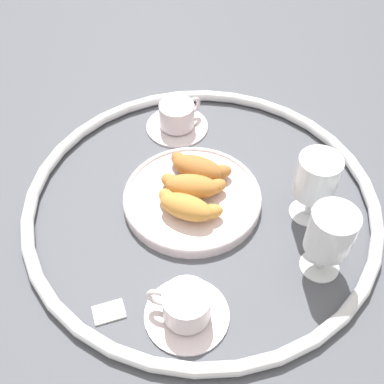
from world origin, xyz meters
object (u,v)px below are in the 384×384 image
at_px(coffee_cup_near, 177,118).
at_px(croissant_extra, 198,167).
at_px(pastry_plate, 192,198).
at_px(croissant_small, 192,186).
at_px(coffee_cup_far, 186,308).
at_px(sugar_packet, 109,311).
at_px(juice_glass_right, 330,234).
at_px(croissant_large, 187,206).
at_px(juice_glass_left, 316,180).

bearing_deg(coffee_cup_near, croissant_extra, -50.23).
xyz_separation_m(pastry_plate, croissant_extra, (-0.01, 0.05, 0.03)).
bearing_deg(croissant_small, coffee_cup_far, -67.19).
bearing_deg(sugar_packet, croissant_small, 42.33).
relative_size(croissant_extra, coffee_cup_near, 1.01).
height_order(croissant_extra, juice_glass_right, juice_glass_right).
height_order(croissant_large, sugar_packet, croissant_large).
xyz_separation_m(croissant_extra, sugar_packet, (-0.01, -0.32, -0.04)).
height_order(pastry_plate, coffee_cup_near, coffee_cup_near).
distance_m(croissant_small, coffee_cup_near, 0.22).
height_order(croissant_small, coffee_cup_far, croissant_small).
bearing_deg(croissant_small, coffee_cup_near, 123.66).
bearing_deg(croissant_small, sugar_packet, -94.46).
xyz_separation_m(croissant_large, juice_glass_left, (0.20, 0.11, 0.05)).
xyz_separation_m(coffee_cup_far, juice_glass_right, (0.17, 0.18, 0.07)).
distance_m(croissant_large, coffee_cup_near, 0.27).
bearing_deg(sugar_packet, croissant_extra, 44.92).
distance_m(pastry_plate, juice_glass_left, 0.23).
bearing_deg(coffee_cup_near, sugar_packet, -77.52).
distance_m(croissant_small, sugar_packet, 0.27).
bearing_deg(juice_glass_right, coffee_cup_far, -132.76).
bearing_deg(sugar_packet, juice_glass_left, 12.44).
bearing_deg(croissant_large, juice_glass_right, 1.84).
relative_size(juice_glass_left, juice_glass_right, 1.00).
bearing_deg(sugar_packet, pastry_plate, 42.07).
distance_m(coffee_cup_near, juice_glass_left, 0.35).
relative_size(croissant_large, juice_glass_left, 0.98).
bearing_deg(juice_glass_left, coffee_cup_near, 160.67).
relative_size(croissant_large, croissant_extra, 1.00).
height_order(coffee_cup_near, juice_glass_left, juice_glass_left).
bearing_deg(croissant_small, croissant_large, -75.93).
relative_size(croissant_extra, juice_glass_right, 0.98).
relative_size(pastry_plate, sugar_packet, 5.24).
relative_size(coffee_cup_far, juice_glass_left, 0.97).
relative_size(croissant_small, sugar_packet, 2.61).
bearing_deg(croissant_extra, pastry_plate, -77.46).
bearing_deg(pastry_plate, croissant_extra, 102.54).
bearing_deg(coffee_cup_far, croissant_extra, 110.98).
xyz_separation_m(coffee_cup_far, juice_glass_left, (0.11, 0.29, 0.07)).
bearing_deg(juice_glass_left, juice_glass_right, -63.77).
distance_m(croissant_large, sugar_packet, 0.23).
xyz_separation_m(croissant_large, croissant_small, (-0.01, 0.05, 0.00)).
xyz_separation_m(croissant_large, juice_glass_right, (0.25, 0.01, 0.05)).
xyz_separation_m(croissant_large, sugar_packet, (-0.03, -0.22, -0.04)).
relative_size(pastry_plate, juice_glass_right, 1.87).
xyz_separation_m(croissant_small, juice_glass_right, (0.26, -0.04, 0.05)).
height_order(croissant_extra, juice_glass_left, juice_glass_left).
relative_size(croissant_large, sugar_packet, 2.74).
height_order(pastry_plate, croissant_large, croissant_large).
bearing_deg(sugar_packet, coffee_cup_far, -20.52).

